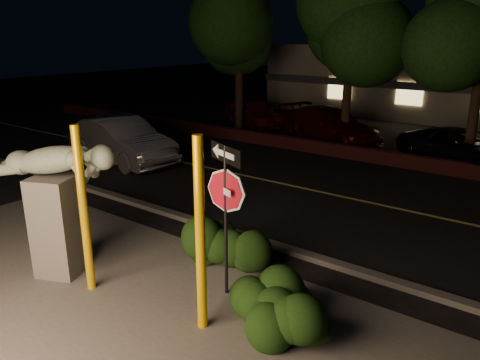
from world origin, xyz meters
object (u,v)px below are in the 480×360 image
object	(u,v)px
yellow_pole_left	(84,211)
parked_car_red	(253,112)
yellow_pole_right	(200,237)
parked_car_dark	(462,148)
sculpture	(56,195)
silver_sedan	(122,140)
signpost	(226,191)
parked_car_darkred	(330,125)

from	to	relation	value
yellow_pole_left	parked_car_red	size ratio (longest dim) A/B	0.73
yellow_pole_right	parked_car_red	bearing A→B (deg)	122.54
parked_car_dark	yellow_pole_left	bearing A→B (deg)	-169.39
sculpture	silver_sedan	distance (m)	8.62
signpost	yellow_pole_right	bearing A→B (deg)	-51.59
signpost	sculpture	distance (m)	3.39
sculpture	yellow_pole_left	bearing A→B (deg)	-28.16
parked_car_red	signpost	bearing A→B (deg)	-118.94
silver_sedan	parked_car_dark	world-z (taller)	silver_sedan
signpost	silver_sedan	size ratio (longest dim) A/B	0.56
parked_car_red	yellow_pole_right	bearing A→B (deg)	-119.93
parked_car_darkred	parked_car_dark	bearing A→B (deg)	-76.62
yellow_pole_left	yellow_pole_right	size ratio (longest dim) A/B	0.97
sculpture	parked_car_darkred	size ratio (longest dim) A/B	0.53
parked_car_red	parked_car_dark	xyz separation A→B (m)	(10.44, -1.63, -0.08)
yellow_pole_left	parked_car_dark	size ratio (longest dim) A/B	0.67
yellow_pole_left	parked_car_darkred	size ratio (longest dim) A/B	0.61
signpost	parked_car_red	world-z (taller)	signpost
parked_car_darkred	signpost	bearing A→B (deg)	-141.34
yellow_pole_left	parked_car_darkred	bearing A→B (deg)	98.49
yellow_pole_right	sculpture	xyz separation A→B (m)	(-3.43, -0.28, 0.06)
silver_sedan	parked_car_red	distance (m)	8.75
parked_car_red	parked_car_darkred	size ratio (longest dim) A/B	0.83
signpost	silver_sedan	bearing A→B (deg)	171.80
yellow_pole_right	parked_car_darkred	xyz separation A→B (m)	(-4.60, 13.81, -0.87)
yellow_pole_right	parked_car_dark	world-z (taller)	yellow_pole_right
signpost	parked_car_red	size ratio (longest dim) A/B	0.66
yellow_pole_left	parked_car_dark	distance (m)	13.97
sculpture	parked_car_dark	distance (m)	14.18
yellow_pole_left	parked_car_darkred	world-z (taller)	yellow_pole_left
yellow_pole_right	signpost	size ratio (longest dim) A/B	1.14
signpost	parked_car_darkred	size ratio (longest dim) A/B	0.55
yellow_pole_left	parked_car_red	xyz separation A→B (m)	(-6.95, 15.13, -0.84)
yellow_pole_right	parked_car_darkred	size ratio (longest dim) A/B	0.63
silver_sedan	parked_car_dark	size ratio (longest dim) A/B	1.07
yellow_pole_right	silver_sedan	world-z (taller)	yellow_pole_right
yellow_pole_left	silver_sedan	distance (m)	9.33
parked_car_dark	signpost	bearing A→B (deg)	-161.19
yellow_pole_left	sculpture	bearing A→B (deg)	175.89
sculpture	parked_car_red	xyz separation A→B (m)	(-6.00, 15.06, -0.94)
yellow_pole_left	sculpture	xyz separation A→B (m)	(-0.95, 0.07, 0.10)
signpost	parked_car_dark	distance (m)	12.25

